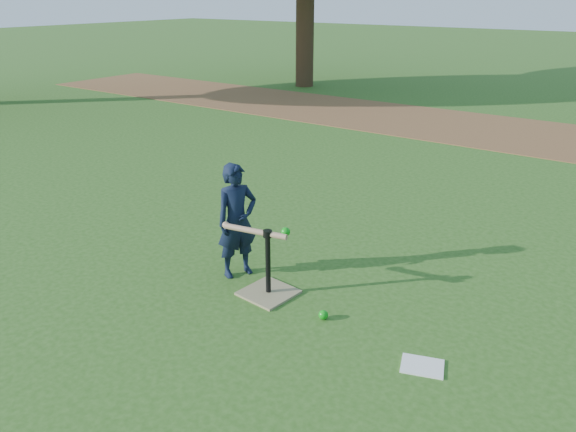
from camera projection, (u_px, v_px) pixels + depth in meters
The scene contains 7 objects.
ground at pixel (237, 281), 5.23m from camera, with size 80.00×80.00×0.00m, color #285116.
dirt_strip at pixel (488, 130), 10.89m from camera, with size 24.00×3.00×0.01m, color brown.
child at pixel (237, 221), 5.16m from camera, with size 0.40×0.26×1.09m, color black.
wiffle_ball_ground at pixel (323, 315), 4.60m from camera, with size 0.08×0.08×0.08m, color #0D9814.
clipboard at pixel (422, 366), 4.02m from camera, with size 0.30×0.23×0.01m, color white.
batting_tee at pixel (268, 283), 4.96m from camera, with size 0.47×0.47×0.61m.
swing_action at pixel (258, 231), 4.83m from camera, with size 0.63×0.22×0.10m.
Camera 1 is at (3.08, -3.49, 2.50)m, focal length 35.00 mm.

